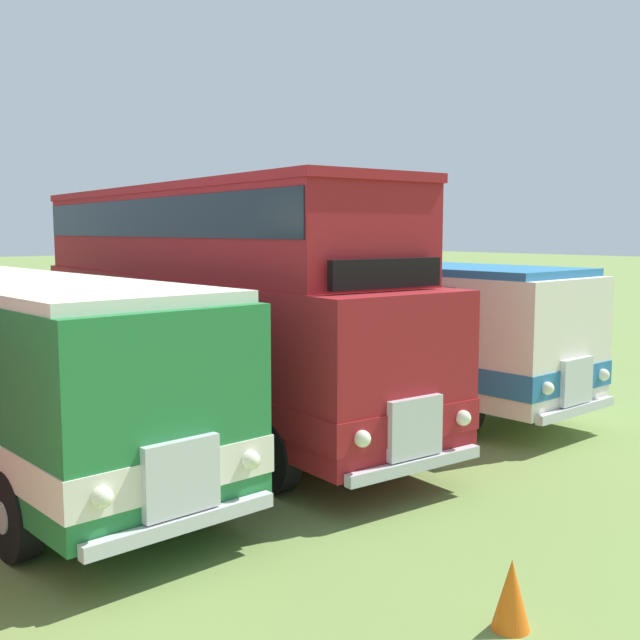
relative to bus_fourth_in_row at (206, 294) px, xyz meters
The scene contains 4 objects.
ground_plane 4.67m from the bus_fourth_in_row, behind, with size 200.00×200.00×0.00m, color olive.
bus_fourth_in_row is the anchor object (origin of this frame).
bus_fifth_in_row 4.04m from the bus_fourth_in_row, ahead, with size 2.92×9.81×2.99m.
cone_mid_row 8.97m from the bus_fourth_in_row, 102.00° to the right, with size 0.36×0.36×0.67m, color orange.
Camera 1 is at (-3.43, -12.38, 3.67)m, focal length 42.83 mm.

